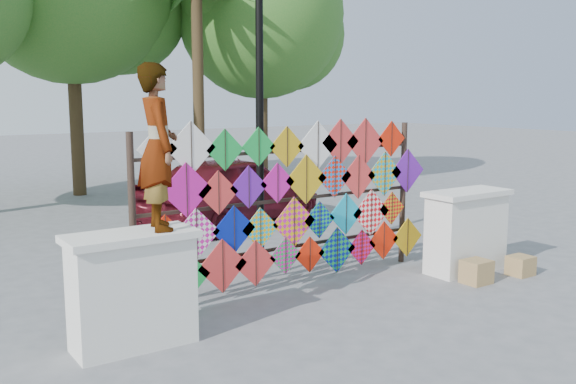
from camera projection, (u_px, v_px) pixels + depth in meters
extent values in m
plane|color=gray|center=(319.00, 298.00, 8.72)|extent=(80.00, 80.00, 0.00)
cube|color=white|center=(133.00, 294.00, 6.97)|extent=(1.30, 0.55, 1.20)
cube|color=white|center=(130.00, 236.00, 6.87)|extent=(1.40, 0.65, 0.08)
cube|color=white|center=(466.00, 234.00, 9.97)|extent=(1.30, 0.55, 1.20)
cube|color=white|center=(468.00, 193.00, 9.87)|extent=(1.40, 0.65, 0.08)
cylinder|color=black|center=(133.00, 225.00, 7.93)|extent=(0.09, 0.09, 2.30)
cylinder|color=black|center=(403.00, 193.00, 10.48)|extent=(0.09, 0.09, 2.30)
cube|color=black|center=(287.00, 247.00, 9.30)|extent=(4.60, 0.04, 0.04)
cube|color=black|center=(287.00, 200.00, 9.19)|extent=(4.60, 0.04, 0.04)
cube|color=black|center=(286.00, 151.00, 9.08)|extent=(4.60, 0.04, 0.04)
cube|color=white|center=(157.00, 149.00, 7.92)|extent=(0.54, 0.01, 0.54)
cube|color=black|center=(158.00, 149.00, 7.91)|extent=(0.01, 0.01, 0.53)
cube|color=white|center=(191.00, 148.00, 8.18)|extent=(0.70, 0.01, 0.70)
cube|color=black|center=(192.00, 148.00, 8.17)|extent=(0.01, 0.01, 0.69)
cube|color=green|center=(225.00, 150.00, 8.46)|extent=(0.56, 0.01, 0.56)
cube|color=black|center=(225.00, 150.00, 8.45)|extent=(0.01, 0.01, 0.55)
cube|color=green|center=(259.00, 147.00, 8.74)|extent=(0.54, 0.01, 0.54)
cube|color=black|center=(259.00, 147.00, 8.73)|extent=(0.01, 0.01, 0.53)
cube|color=gold|center=(287.00, 147.00, 9.01)|extent=(0.58, 0.01, 0.58)
cube|color=black|center=(288.00, 147.00, 9.00)|extent=(0.01, 0.01, 0.57)
cube|color=white|center=(318.00, 145.00, 9.31)|extent=(0.72, 0.01, 0.72)
cube|color=black|center=(318.00, 145.00, 9.30)|extent=(0.01, 0.01, 0.70)
cube|color=red|center=(340.00, 142.00, 9.54)|extent=(0.70, 0.01, 0.70)
cube|color=black|center=(341.00, 142.00, 9.53)|extent=(0.01, 0.01, 0.68)
cube|color=red|center=(365.00, 142.00, 9.81)|extent=(0.73, 0.01, 0.73)
cube|color=black|center=(366.00, 142.00, 9.80)|extent=(0.01, 0.01, 0.72)
cube|color=#F72107|center=(391.00, 139.00, 10.11)|extent=(0.56, 0.01, 0.56)
cube|color=black|center=(392.00, 139.00, 10.10)|extent=(0.01, 0.01, 0.55)
cube|color=#D91499|center=(187.00, 190.00, 8.17)|extent=(0.72, 0.01, 0.72)
cube|color=black|center=(187.00, 190.00, 8.16)|extent=(0.01, 0.01, 0.71)
cube|color=red|center=(218.00, 193.00, 8.44)|extent=(0.59, 0.01, 0.59)
cube|color=black|center=(219.00, 193.00, 8.43)|extent=(0.01, 0.01, 0.58)
cube|color=#6B17AF|center=(249.00, 187.00, 8.69)|extent=(0.59, 0.01, 0.59)
cube|color=black|center=(249.00, 187.00, 8.68)|extent=(0.01, 0.01, 0.57)
cube|color=#D91499|center=(278.00, 183.00, 8.95)|extent=(0.57, 0.01, 0.57)
cube|color=black|center=(278.00, 183.00, 8.94)|extent=(0.01, 0.01, 0.56)
cube|color=gold|center=(306.00, 179.00, 9.22)|extent=(0.72, 0.01, 0.72)
cube|color=black|center=(307.00, 179.00, 9.21)|extent=(0.01, 0.01, 0.71)
cube|color=#0A77E1|center=(335.00, 177.00, 9.51)|extent=(0.63, 0.01, 0.63)
cube|color=black|center=(335.00, 177.00, 9.50)|extent=(0.01, 0.01, 0.62)
cube|color=red|center=(358.00, 177.00, 9.77)|extent=(0.68, 0.01, 0.68)
cube|color=black|center=(359.00, 177.00, 9.76)|extent=(0.01, 0.01, 0.67)
cube|color=gold|center=(385.00, 174.00, 10.07)|extent=(0.71, 0.01, 0.71)
cube|color=black|center=(385.00, 174.00, 10.06)|extent=(0.01, 0.01, 0.69)
cube|color=#6B17AF|center=(407.00, 171.00, 10.34)|extent=(0.71, 0.01, 0.71)
cube|color=black|center=(408.00, 171.00, 10.33)|extent=(0.01, 0.01, 0.70)
cube|color=#F72107|center=(166.00, 240.00, 8.05)|extent=(0.64, 0.01, 0.64)
cube|color=black|center=(166.00, 240.00, 8.04)|extent=(0.01, 0.01, 0.63)
cube|color=#D91499|center=(196.00, 234.00, 8.28)|extent=(0.68, 0.01, 0.68)
cube|color=black|center=(197.00, 234.00, 8.27)|extent=(0.01, 0.01, 0.67)
cube|color=#061AA3|center=(234.00, 230.00, 8.60)|extent=(0.66, 0.01, 0.66)
cube|color=black|center=(235.00, 230.00, 8.59)|extent=(0.01, 0.01, 0.65)
cube|color=#FFB50A|center=(260.00, 228.00, 8.83)|extent=(0.59, 0.01, 0.59)
cube|color=black|center=(261.00, 229.00, 8.82)|extent=(0.01, 0.01, 0.58)
cube|color=#D91499|center=(294.00, 222.00, 9.14)|extent=(0.73, 0.01, 0.73)
cube|color=black|center=(295.00, 222.00, 9.13)|extent=(0.01, 0.01, 0.72)
cube|color=green|center=(319.00, 220.00, 9.40)|extent=(0.55, 0.01, 0.55)
cube|color=black|center=(320.00, 220.00, 9.39)|extent=(0.01, 0.01, 0.54)
cube|color=#0DABD0|center=(346.00, 214.00, 9.67)|extent=(0.63, 0.01, 0.63)
cube|color=black|center=(347.00, 214.00, 9.66)|extent=(0.01, 0.01, 0.62)
cube|color=red|center=(371.00, 213.00, 9.95)|extent=(0.74, 0.01, 0.74)
cube|color=black|center=(372.00, 213.00, 9.94)|extent=(0.01, 0.01, 0.72)
cube|color=red|center=(392.00, 208.00, 10.19)|extent=(0.53, 0.01, 0.53)
cube|color=black|center=(392.00, 208.00, 10.18)|extent=(0.01, 0.01, 0.52)
cube|color=green|center=(185.00, 277.00, 8.23)|extent=(0.71, 0.01, 0.71)
cube|color=black|center=(186.00, 277.00, 8.22)|extent=(0.01, 0.01, 0.70)
cube|color=red|center=(223.00, 266.00, 8.52)|extent=(0.74, 0.01, 0.74)
cube|color=black|center=(223.00, 266.00, 8.51)|extent=(0.01, 0.01, 0.73)
cube|color=red|center=(256.00, 263.00, 8.81)|extent=(0.66, 0.01, 0.66)
cube|color=black|center=(256.00, 263.00, 8.80)|extent=(0.01, 0.01, 0.64)
cube|color=green|center=(285.00, 256.00, 9.08)|extent=(0.54, 0.01, 0.54)
cube|color=black|center=(286.00, 256.00, 9.07)|extent=(0.01, 0.01, 0.53)
cube|color=#F72107|center=(310.00, 254.00, 9.32)|extent=(0.54, 0.01, 0.54)
cube|color=black|center=(310.00, 255.00, 9.31)|extent=(0.01, 0.01, 0.53)
cube|color=green|center=(337.00, 250.00, 9.61)|extent=(0.70, 0.01, 0.70)
cube|color=black|center=(337.00, 250.00, 9.60)|extent=(0.01, 0.01, 0.69)
cube|color=#D91499|center=(362.00, 247.00, 9.88)|extent=(0.56, 0.01, 0.56)
cube|color=black|center=(362.00, 247.00, 9.87)|extent=(0.01, 0.01, 0.55)
cube|color=#F72107|center=(384.00, 240.00, 10.12)|extent=(0.62, 0.01, 0.62)
cube|color=black|center=(384.00, 240.00, 10.11)|extent=(0.01, 0.01, 0.61)
cube|color=gold|center=(407.00, 237.00, 10.41)|extent=(0.64, 0.01, 0.64)
cube|color=black|center=(408.00, 237.00, 10.40)|extent=(0.01, 0.01, 0.63)
cylinder|color=#44321D|center=(76.00, 120.00, 17.41)|extent=(0.36, 0.36, 4.12)
sphere|color=#296C22|center=(118.00, 4.00, 17.95)|extent=(3.92, 3.92, 3.92)
cylinder|color=#44321D|center=(262.00, 127.00, 19.00)|extent=(0.36, 0.36, 3.58)
sphere|color=#296C22|center=(261.00, 15.00, 18.51)|extent=(4.80, 4.80, 4.80)
sphere|color=#296C22|center=(290.00, 35.00, 19.50)|extent=(3.36, 3.36, 3.36)
cylinder|color=#44321D|center=(198.00, 94.00, 16.07)|extent=(0.28, 0.28, 5.50)
imported|color=#99999E|center=(158.00, 147.00, 6.92)|extent=(0.55, 0.73, 1.80)
imported|color=#510D17|center=(232.00, 190.00, 13.58)|extent=(4.73, 3.04, 1.50)
cylinder|color=black|center=(260.00, 135.00, 10.21)|extent=(0.12, 0.12, 4.20)
cube|color=#AB8453|center=(476.00, 272.00, 9.40)|extent=(0.39, 0.35, 0.35)
cube|color=#AB8453|center=(520.00, 266.00, 9.82)|extent=(0.35, 0.33, 0.30)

